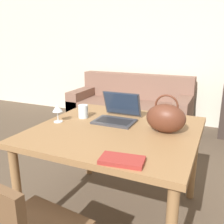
{
  "coord_description": "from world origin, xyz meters",
  "views": [
    {
      "loc": [
        0.54,
        -0.82,
        1.35
      ],
      "look_at": [
        -0.16,
        0.75,
        0.86
      ],
      "focal_mm": 40.0,
      "sensor_mm": 36.0,
      "label": 1
    }
  ],
  "objects_px": {
    "couch": "(131,109)",
    "drinking_glass": "(83,111)",
    "handbag": "(166,118)",
    "laptop": "(118,113)",
    "wine_glass": "(57,109)"
  },
  "relations": [
    {
      "from": "laptop",
      "to": "wine_glass",
      "type": "bearing_deg",
      "value": -149.78
    },
    {
      "from": "laptop",
      "to": "drinking_glass",
      "type": "distance_m",
      "value": 0.29
    },
    {
      "from": "couch",
      "to": "drinking_glass",
      "type": "bearing_deg",
      "value": -81.46
    },
    {
      "from": "couch",
      "to": "drinking_glass",
      "type": "distance_m",
      "value": 2.05
    },
    {
      "from": "laptop",
      "to": "handbag",
      "type": "bearing_deg",
      "value": -16.09
    },
    {
      "from": "wine_glass",
      "to": "drinking_glass",
      "type": "bearing_deg",
      "value": 55.49
    },
    {
      "from": "drinking_glass",
      "to": "handbag",
      "type": "distance_m",
      "value": 0.69
    },
    {
      "from": "drinking_glass",
      "to": "wine_glass",
      "type": "xyz_separation_m",
      "value": [
        -0.12,
        -0.18,
        0.05
      ]
    },
    {
      "from": "drinking_glass",
      "to": "wine_glass",
      "type": "relative_size",
      "value": 0.76
    },
    {
      "from": "couch",
      "to": "wine_glass",
      "type": "relative_size",
      "value": 13.34
    },
    {
      "from": "laptop",
      "to": "wine_glass",
      "type": "height_order",
      "value": "laptop"
    },
    {
      "from": "handbag",
      "to": "couch",
      "type": "bearing_deg",
      "value": 115.99
    },
    {
      "from": "handbag",
      "to": "drinking_glass",
      "type": "bearing_deg",
      "value": 175.18
    },
    {
      "from": "laptop",
      "to": "drinking_glass",
      "type": "bearing_deg",
      "value": -168.34
    },
    {
      "from": "laptop",
      "to": "drinking_glass",
      "type": "relative_size",
      "value": 2.91
    }
  ]
}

